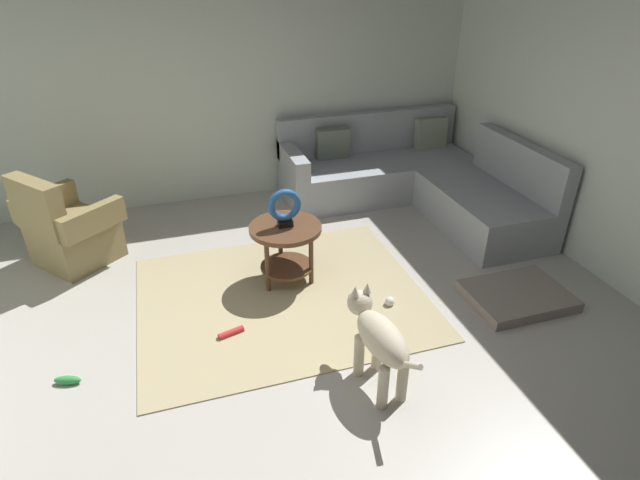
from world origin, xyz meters
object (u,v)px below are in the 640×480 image
side_table (286,239)px  dog_toy_ball (390,301)px  armchair (68,231)px  torus_sculpture (285,207)px  dog (379,337)px  dog_toy_rope (231,333)px  dog_bed_mat (517,296)px  dog_toy_bone (68,380)px  sectional_couch (413,180)px

side_table → dog_toy_ball: size_ratio=7.67×
armchair → torus_sculpture: 2.04m
dog → dog_toy_ball: dog is taller
side_table → dog_toy_rope: size_ratio=3.04×
dog_bed_mat → dog_toy_bone: 3.42m
armchair → dog_toy_ball: size_ratio=12.76×
armchair → dog: bearing=2.4°
dog_toy_rope → dog_toy_bone: bearing=-171.6°
dog_toy_bone → sectional_couch: bearing=28.3°
side_table → dog_toy_bone: side_table is taller
sectional_couch → dog_bed_mat: sectional_couch is taller
armchair → dog_bed_mat: bearing=23.6°
dog_toy_bone → side_table: bearing=23.9°
dog_bed_mat → dog_toy_bone: bearing=178.3°
dog_bed_mat → dog_toy_rope: (-2.31, 0.26, -0.02)m
armchair → dog_toy_rope: size_ratio=5.07×
dog_bed_mat → armchair: bearing=153.6°
armchair → dog_bed_mat: size_ratio=1.25×
dog_toy_bone → armchair: bearing=93.3°
torus_sculpture → sectional_couch: bearing=32.3°
torus_sculpture → dog_toy_bone: (-1.69, -0.75, -0.68)m
torus_sculpture → side_table: bearing=63.4°
armchair → side_table: 2.00m
torus_sculpture → armchair: bearing=153.3°
dog_toy_ball → dog_toy_bone: size_ratio=0.43×
side_table → dog_bed_mat: size_ratio=0.75×
armchair → dog_toy_rope: armchair is taller
side_table → dog: dog is taller
side_table → dog: (0.26, -1.34, -0.04)m
dog_toy_ball → side_table: bearing=139.5°
dog_toy_bone → dog_toy_rope: bearing=8.4°
sectional_couch → dog_toy_ball: size_ratio=28.75×
dog_toy_rope → dog: bearing=-42.0°
side_table → dog: bearing=-78.9°
dog_bed_mat → dog_toy_rope: dog_bed_mat is taller
dog_toy_ball → dog_toy_bone: bearing=-176.4°
sectional_couch → armchair: bearing=-176.8°
dog_bed_mat → side_table: bearing=153.8°
dog_bed_mat → dog: (-1.46, -0.50, 0.33)m
dog → dog_toy_ball: (0.44, 0.75, -0.34)m
torus_sculpture → dog: bearing=-78.9°
sectional_couch → torus_sculpture: bearing=-147.7°
torus_sculpture → dog_toy_bone: torus_sculpture is taller
dog_toy_rope → dog_toy_bone: (-1.11, -0.16, 0.00)m
dog → dog_toy_rope: dog is taller
armchair → torus_sculpture: bearing=23.3°
dog_toy_rope → sectional_couch: bearing=36.0°
dog_toy_ball → torus_sculpture: bearing=139.5°
sectional_couch → dog: 2.85m
dog_bed_mat → dog_toy_rope: size_ratio=4.06×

